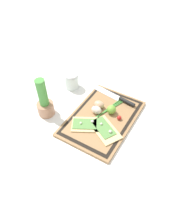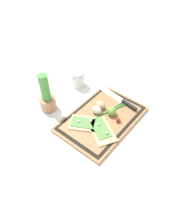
{
  "view_description": "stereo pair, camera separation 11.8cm",
  "coord_description": "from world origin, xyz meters",
  "px_view_note": "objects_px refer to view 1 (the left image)",
  "views": [
    {
      "loc": [
        -0.71,
        -0.37,
        0.89
      ],
      "look_at": [
        0.0,
        0.04,
        0.04
      ],
      "focal_mm": 35.0,
      "sensor_mm": 36.0,
      "label": 1
    },
    {
      "loc": [
        -0.64,
        -0.47,
        0.89
      ],
      "look_at": [
        0.0,
        0.04,
        0.04
      ],
      "focal_mm": 35.0,
      "sensor_mm": 36.0,
      "label": 2
    }
  ],
  "objects_px": {
    "egg_brown": "(99,105)",
    "sauce_jar": "(72,82)",
    "lime": "(111,110)",
    "cherry_tomato_red": "(119,118)",
    "pizza_slice_far": "(87,124)",
    "knife": "(121,99)",
    "egg_pink": "(96,110)",
    "herb_pot": "(45,103)",
    "pizza_slice_near": "(105,129)"
  },
  "relations": [
    {
      "from": "knife",
      "to": "lime",
      "type": "xyz_separation_m",
      "value": [
        -0.12,
        -0.0,
        0.02
      ]
    },
    {
      "from": "pizza_slice_far",
      "to": "egg_brown",
      "type": "distance_m",
      "value": 0.15
    },
    {
      "from": "lime",
      "to": "sauce_jar",
      "type": "bearing_deg",
      "value": 74.22
    },
    {
      "from": "egg_brown",
      "to": "lime",
      "type": "distance_m",
      "value": 0.08
    },
    {
      "from": "knife",
      "to": "lime",
      "type": "bearing_deg",
      "value": -179.3
    },
    {
      "from": "cherry_tomato_red",
      "to": "egg_pink",
      "type": "bearing_deg",
      "value": 98.63
    },
    {
      "from": "pizza_slice_far",
      "to": "cherry_tomato_red",
      "type": "xyz_separation_m",
      "value": [
        0.12,
        -0.13,
        0.01
      ]
    },
    {
      "from": "knife",
      "to": "egg_brown",
      "type": "xyz_separation_m",
      "value": [
        -0.12,
        0.08,
        0.01
      ]
    },
    {
      "from": "pizza_slice_near",
      "to": "herb_pot",
      "type": "relative_size",
      "value": 0.88
    },
    {
      "from": "cherry_tomato_red",
      "to": "herb_pot",
      "type": "relative_size",
      "value": 0.1
    },
    {
      "from": "knife",
      "to": "sauce_jar",
      "type": "distance_m",
      "value": 0.33
    },
    {
      "from": "knife",
      "to": "cherry_tomato_red",
      "type": "distance_m",
      "value": 0.15
    },
    {
      "from": "knife",
      "to": "herb_pot",
      "type": "xyz_separation_m",
      "value": [
        -0.29,
        0.32,
        0.05
      ]
    },
    {
      "from": "cherry_tomato_red",
      "to": "sauce_jar",
      "type": "bearing_deg",
      "value": 73.62
    },
    {
      "from": "pizza_slice_far",
      "to": "herb_pot",
      "type": "distance_m",
      "value": 0.26
    },
    {
      "from": "pizza_slice_near",
      "to": "egg_brown",
      "type": "relative_size",
      "value": 3.45
    },
    {
      "from": "sauce_jar",
      "to": "egg_pink",
      "type": "bearing_deg",
      "value": -117.34
    },
    {
      "from": "egg_pink",
      "to": "herb_pot",
      "type": "bearing_deg",
      "value": 117.35
    },
    {
      "from": "egg_brown",
      "to": "herb_pot",
      "type": "height_order",
      "value": "herb_pot"
    },
    {
      "from": "sauce_jar",
      "to": "pizza_slice_far",
      "type": "bearing_deg",
      "value": -132.49
    },
    {
      "from": "pizza_slice_far",
      "to": "sauce_jar",
      "type": "xyz_separation_m",
      "value": [
        0.24,
        0.26,
        0.02
      ]
    },
    {
      "from": "herb_pot",
      "to": "sauce_jar",
      "type": "xyz_separation_m",
      "value": [
        0.26,
        0.01,
        -0.04
      ]
    },
    {
      "from": "lime",
      "to": "herb_pot",
      "type": "bearing_deg",
      "value": 117.92
    },
    {
      "from": "pizza_slice_far",
      "to": "egg_brown",
      "type": "xyz_separation_m",
      "value": [
        0.15,
        0.01,
        0.02
      ]
    },
    {
      "from": "herb_pot",
      "to": "knife",
      "type": "bearing_deg",
      "value": -47.76
    },
    {
      "from": "pizza_slice_far",
      "to": "egg_pink",
      "type": "relative_size",
      "value": 3.18
    },
    {
      "from": "pizza_slice_far",
      "to": "lime",
      "type": "xyz_separation_m",
      "value": [
        0.14,
        -0.07,
        0.02
      ]
    },
    {
      "from": "cherry_tomato_red",
      "to": "herb_pot",
      "type": "bearing_deg",
      "value": 111.41
    },
    {
      "from": "sauce_jar",
      "to": "cherry_tomato_red",
      "type": "bearing_deg",
      "value": -106.38
    },
    {
      "from": "pizza_slice_far",
      "to": "egg_pink",
      "type": "xyz_separation_m",
      "value": [
        0.1,
        0.0,
        0.02
      ]
    },
    {
      "from": "egg_brown",
      "to": "cherry_tomato_red",
      "type": "height_order",
      "value": "egg_brown"
    },
    {
      "from": "knife",
      "to": "sauce_jar",
      "type": "height_order",
      "value": "sauce_jar"
    },
    {
      "from": "pizza_slice_far",
      "to": "knife",
      "type": "bearing_deg",
      "value": -14.73
    },
    {
      "from": "herb_pot",
      "to": "egg_brown",
      "type": "bearing_deg",
      "value": -54.46
    },
    {
      "from": "knife",
      "to": "sauce_jar",
      "type": "bearing_deg",
      "value": 94.59
    },
    {
      "from": "pizza_slice_far",
      "to": "knife",
      "type": "height_order",
      "value": "pizza_slice_far"
    },
    {
      "from": "pizza_slice_near",
      "to": "egg_pink",
      "type": "distance_m",
      "value": 0.13
    },
    {
      "from": "egg_pink",
      "to": "sauce_jar",
      "type": "distance_m",
      "value": 0.29
    },
    {
      "from": "lime",
      "to": "sauce_jar",
      "type": "relative_size",
      "value": 0.51
    },
    {
      "from": "knife",
      "to": "lime",
      "type": "relative_size",
      "value": 5.68
    },
    {
      "from": "pizza_slice_near",
      "to": "sauce_jar",
      "type": "height_order",
      "value": "sauce_jar"
    },
    {
      "from": "herb_pot",
      "to": "pizza_slice_near",
      "type": "bearing_deg",
      "value": -82.73
    },
    {
      "from": "pizza_slice_far",
      "to": "cherry_tomato_red",
      "type": "height_order",
      "value": "same"
    },
    {
      "from": "pizza_slice_far",
      "to": "egg_pink",
      "type": "distance_m",
      "value": 0.1
    },
    {
      "from": "pizza_slice_far",
      "to": "egg_brown",
      "type": "height_order",
      "value": "egg_brown"
    },
    {
      "from": "knife",
      "to": "sauce_jar",
      "type": "relative_size",
      "value": 2.87
    },
    {
      "from": "cherry_tomato_red",
      "to": "pizza_slice_near",
      "type": "bearing_deg",
      "value": 163.13
    },
    {
      "from": "egg_brown",
      "to": "sauce_jar",
      "type": "relative_size",
      "value": 0.6
    },
    {
      "from": "lime",
      "to": "cherry_tomato_red",
      "type": "height_order",
      "value": "lime"
    },
    {
      "from": "egg_pink",
      "to": "egg_brown",
      "type": "bearing_deg",
      "value": 11.31
    }
  ]
}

